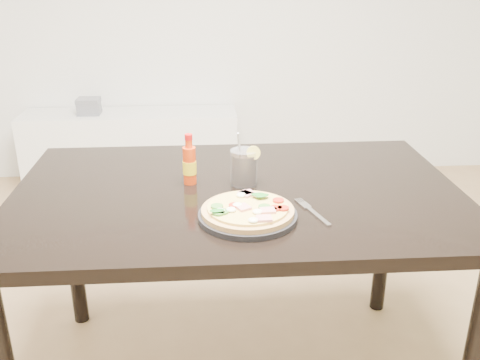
{
  "coord_description": "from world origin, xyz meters",
  "views": [
    {
      "loc": [
        -0.31,
        -1.38,
        1.41
      ],
      "look_at": [
        -0.21,
        0.04,
        0.83
      ],
      "focal_mm": 40.0,
      "sensor_mm": 36.0,
      "label": 1
    }
  ],
  "objects": [
    {
      "name": "dining_table",
      "position": [
        -0.21,
        0.16,
        0.67
      ],
      "size": [
        1.4,
        0.9,
        0.75
      ],
      "color": "black",
      "rests_on": "ground"
    },
    {
      "name": "cola_cup",
      "position": [
        -0.19,
        0.21,
        0.8
      ],
      "size": [
        0.09,
        0.09,
        0.18
      ],
      "rotation": [
        0.0,
        0.0,
        0.36
      ],
      "color": "black",
      "rests_on": "dining_table"
    },
    {
      "name": "fork",
      "position": [
        -0.01,
        -0.02,
        0.75
      ],
      "size": [
        0.07,
        0.18,
        0.0
      ],
      "rotation": [
        0.0,
        0.0,
        0.31
      ],
      "color": "silver",
      "rests_on": "dining_table"
    },
    {
      "name": "pizza",
      "position": [
        -0.2,
        -0.05,
        0.78
      ],
      "size": [
        0.26,
        0.26,
        0.03
      ],
      "color": "tan",
      "rests_on": "plate"
    },
    {
      "name": "plate",
      "position": [
        -0.2,
        -0.05,
        0.76
      ],
      "size": [
        0.28,
        0.28,
        0.02
      ],
      "primitive_type": "cylinder",
      "color": "black",
      "rests_on": "dining_table"
    },
    {
      "name": "cd_stack",
      "position": [
        -1.05,
        2.05,
        0.55
      ],
      "size": [
        0.14,
        0.12,
        0.1
      ],
      "color": "slate",
      "rests_on": "media_console"
    },
    {
      "name": "media_console",
      "position": [
        -0.8,
        2.07,
        0.25
      ],
      "size": [
        1.4,
        0.34,
        0.5
      ],
      "primitive_type": "cube",
      "color": "white",
      "rests_on": "ground"
    },
    {
      "name": "hot_sauce_bottle",
      "position": [
        -0.36,
        0.22,
        0.82
      ],
      "size": [
        0.05,
        0.05,
        0.16
      ],
      "rotation": [
        0.0,
        0.0,
        -0.3
      ],
      "color": "red",
      "rests_on": "dining_table"
    }
  ]
}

